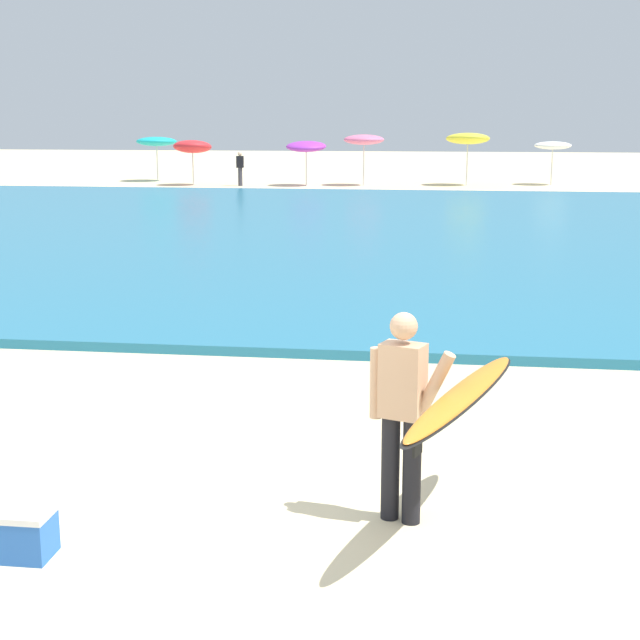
{
  "coord_description": "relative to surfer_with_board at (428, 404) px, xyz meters",
  "views": [
    {
      "loc": [
        1.49,
        -6.91,
        3.23
      ],
      "look_at": [
        0.18,
        2.75,
        1.1
      ],
      "focal_mm": 52.81,
      "sensor_mm": 36.0,
      "label": 1
    }
  ],
  "objects": [
    {
      "name": "ground_plane",
      "position": [
        -1.38,
        -0.18,
        -1.02
      ],
      "size": [
        160.0,
        160.0,
        0.0
      ],
      "primitive_type": "plane",
      "color": "beige"
    },
    {
      "name": "sea",
      "position": [
        -1.38,
        19.08,
        -0.95
      ],
      "size": [
        120.0,
        28.0,
        0.14
      ],
      "primitive_type": "cube",
      "color": "teal",
      "rests_on": "ground"
    },
    {
      "name": "surfer_with_board",
      "position": [
        0.0,
        0.0,
        0.0
      ],
      "size": [
        1.27,
        2.32,
        1.73
      ],
      "color": "black",
      "rests_on": "ground"
    },
    {
      "name": "beach_umbrella_0",
      "position": [
        -14.33,
        38.8,
        0.93
      ],
      "size": [
        1.99,
        2.0,
        2.21
      ],
      "color": "beige",
      "rests_on": "ground"
    },
    {
      "name": "beach_umbrella_1",
      "position": [
        -11.83,
        36.33,
        0.77
      ],
      "size": [
        1.79,
        1.83,
        2.17
      ],
      "color": "beige",
      "rests_on": "ground"
    },
    {
      "name": "beach_umbrella_2",
      "position": [
        -6.5,
        36.71,
        0.78
      ],
      "size": [
        1.87,
        1.9,
        2.13
      ],
      "color": "beige",
      "rests_on": "ground"
    },
    {
      "name": "beach_umbrella_3",
      "position": [
        -3.87,
        37.25,
        1.09
      ],
      "size": [
        1.88,
        1.88,
        2.35
      ],
      "color": "beige",
      "rests_on": "ground"
    },
    {
      "name": "beach_umbrella_4",
      "position": [
        0.92,
        37.97,
        1.14
      ],
      "size": [
        2.03,
        2.07,
        2.51
      ],
      "color": "beige",
      "rests_on": "ground"
    },
    {
      "name": "beach_umbrella_5",
      "position": [
        4.9,
        38.84,
        0.81
      ],
      "size": [
        1.73,
        1.73,
        2.03
      ],
      "color": "beige",
      "rests_on": "ground"
    },
    {
      "name": "beachgoer_near_row_left",
      "position": [
        -9.54,
        36.18,
        -0.18
      ],
      "size": [
        0.32,
        0.2,
        1.58
      ],
      "color": "#383842",
      "rests_on": "ground"
    },
    {
      "name": "cooler_box",
      "position": [
        -2.98,
        -0.95,
        -0.84
      ],
      "size": [
        0.49,
        0.35,
        0.37
      ],
      "color": "blue",
      "rests_on": "ground"
    }
  ]
}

